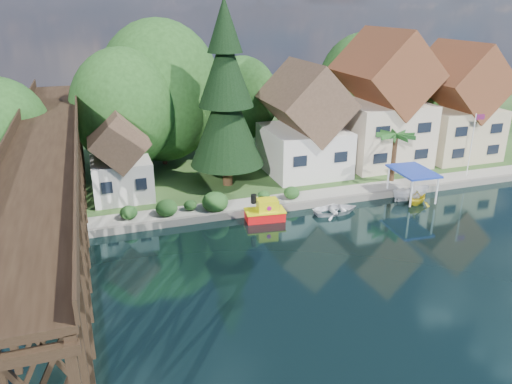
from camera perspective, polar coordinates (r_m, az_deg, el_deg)
ground at (r=35.53m, az=5.31°, el=-7.38°), size 140.00×140.00×0.00m
bank at (r=65.91m, az=-6.65°, el=6.30°), size 140.00×52.00×0.50m
seawall at (r=43.48m, az=5.94°, el=-1.44°), size 60.00×0.40×0.62m
promenade at (r=45.30m, az=7.58°, el=-0.27°), size 50.00×2.60×0.06m
trestle_bridge at (r=35.65m, az=-22.35°, el=0.58°), size 4.12×44.18×9.30m
house_left at (r=50.13m, az=5.53°, el=7.43°), size 7.64×8.64×11.02m
house_center at (r=54.50m, az=14.16°, el=9.37°), size 8.65×9.18×13.89m
house_right at (r=59.52m, az=21.81°, el=8.83°), size 8.15×8.64×12.45m
shed at (r=44.92m, az=-15.25°, el=3.42°), size 5.09×5.40×7.85m
bg_trees at (r=52.51m, az=-2.86°, el=10.52°), size 49.90×13.30×10.57m
shrubs at (r=41.66m, az=-5.58°, el=-1.09°), size 15.76×2.47×1.70m
conifer at (r=45.38m, az=-3.45°, el=10.51°), size 6.83×6.83×16.81m
palm_tree at (r=48.78m, az=15.70°, el=6.08°), size 4.10×4.10×5.05m
flagpole at (r=53.08m, az=23.61°, el=5.66°), size 0.98×0.19×6.30m
tugboat at (r=40.81m, az=1.07°, el=-2.28°), size 3.41×2.12×2.34m
boat_white_a at (r=42.72m, az=9.14°, el=-1.89°), size 3.91×2.80×0.81m
boat_canopy at (r=46.70m, az=17.34°, el=0.50°), size 3.66×4.60×2.86m
boat_yellow at (r=46.23m, az=17.98°, el=-0.49°), size 3.36×3.18×1.40m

